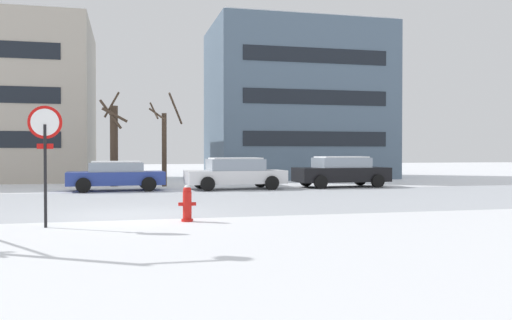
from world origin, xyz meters
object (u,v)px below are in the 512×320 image
fire_hydrant (187,203)px  parked_car_black (341,171)px  parked_car_blue (116,175)px  parked_car_white (235,173)px  stop_sign (45,142)px

fire_hydrant → parked_car_black: size_ratio=0.20×
parked_car_blue → parked_car_white: 5.38m
parked_car_blue → parked_car_black: bearing=-0.3°
fire_hydrant → parked_car_black: 14.30m
stop_sign → parked_car_black: size_ratio=0.60×
parked_car_black → parked_car_white: bearing=-177.2°
stop_sign → fire_hydrant: stop_sign is taller
fire_hydrant → parked_car_black: parked_car_black is taller
parked_car_blue → parked_car_white: bearing=-3.4°
fire_hydrant → parked_car_white: (3.47, 10.98, 0.28)m
fire_hydrant → parked_car_black: (8.84, 11.24, 0.31)m
stop_sign → parked_car_blue: 11.78m
stop_sign → parked_car_white: 13.23m
parked_car_white → parked_car_black: size_ratio=1.00×
parked_car_blue → parked_car_white: size_ratio=0.92×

